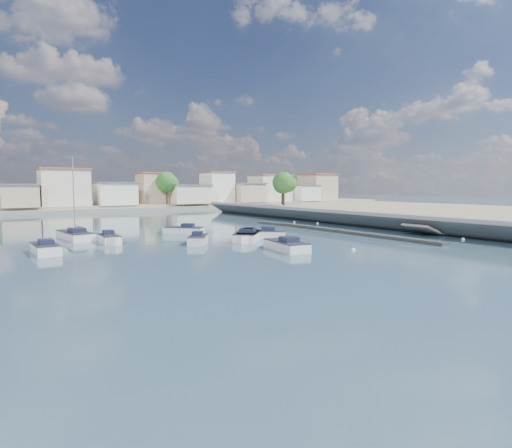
{
  "coord_description": "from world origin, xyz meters",
  "views": [
    {
      "loc": [
        -29.88,
        -27.53,
        5.66
      ],
      "look_at": [
        -3.87,
        13.7,
        1.4
      ],
      "focal_mm": 30.0,
      "sensor_mm": 36.0,
      "label": 1
    }
  ],
  "objects": [
    {
      "name": "motorboat_d",
      "position": [
        -6.91,
        10.5,
        0.38
      ],
      "size": [
        4.93,
        5.02,
        1.48
      ],
      "color": "silver",
      "rests_on": "ground"
    },
    {
      "name": "far_town",
      "position": [
        10.71,
        76.92,
        4.93
      ],
      "size": [
        113.01,
        12.8,
        8.35
      ],
      "color": "beige",
      "rests_on": "far_shore_land"
    },
    {
      "name": "seawall_walkway",
      "position": [
        18.5,
        13.0,
        0.9
      ],
      "size": [
        5.0,
        90.0,
        1.8
      ],
      "primitive_type": "cube",
      "color": "slate",
      "rests_on": "ground"
    },
    {
      "name": "mooring_buoys",
      "position": [
        5.04,
        14.58,
        0.05
      ],
      "size": [
        19.38,
        27.5,
        0.38
      ],
      "color": "white",
      "rests_on": "ground"
    },
    {
      "name": "motorboat_b",
      "position": [
        -12.14,
        11.39,
        0.38
      ],
      "size": [
        3.47,
        4.18,
        1.48
      ],
      "color": "silver",
      "rests_on": "ground"
    },
    {
      "name": "motorboat_a",
      "position": [
        -7.4,
        3.27,
        0.38
      ],
      "size": [
        2.77,
        5.96,
        1.48
      ],
      "color": "silver",
      "rests_on": "ground"
    },
    {
      "name": "motorboat_f",
      "position": [
        -10.12,
        20.42,
        0.38
      ],
      "size": [
        4.6,
        4.52,
        1.48
      ],
      "color": "silver",
      "rests_on": "ground"
    },
    {
      "name": "breakwater",
      "position": [
        6.9,
        12.69,
        0.17
      ],
      "size": [
        2.0,
        31.02,
        0.35
      ],
      "color": "black",
      "rests_on": "ground"
    },
    {
      "name": "seawall_embankment",
      "position": [
        40.1,
        12.99,
        0.85
      ],
      "size": [
        49.65,
        90.0,
        2.9
      ],
      "color": "slate",
      "rests_on": "ground"
    },
    {
      "name": "motorboat_c",
      "position": [
        -4.34,
        11.84,
        0.38
      ],
      "size": [
        4.97,
        4.38,
        1.48
      ],
      "color": "silver",
      "rests_on": "ground"
    },
    {
      "name": "motorboat_e",
      "position": [
        -25.85,
        12.62,
        0.38
      ],
      "size": [
        2.04,
        5.21,
        1.48
      ],
      "color": "silver",
      "rests_on": "ground"
    },
    {
      "name": "ground",
      "position": [
        0.0,
        40.0,
        0.0
      ],
      "size": [
        400.0,
        400.0,
        0.0
      ],
      "primitive_type": "plane",
      "color": "#283F51",
      "rests_on": "ground"
    },
    {
      "name": "far_shore_quay",
      "position": [
        0.0,
        71.0,
        0.4
      ],
      "size": [
        160.0,
        2.5,
        0.8
      ],
      "primitive_type": "cube",
      "color": "slate",
      "rests_on": "ground"
    },
    {
      "name": "sailboat",
      "position": [
        -21.97,
        22.08,
        0.4
      ],
      "size": [
        3.07,
        7.67,
        9.0
      ],
      "color": "silver",
      "rests_on": "ground"
    },
    {
      "name": "motorboat_g",
      "position": [
        -19.6,
        16.29,
        0.38
      ],
      "size": [
        1.78,
        4.78,
        1.48
      ],
      "color": "silver",
      "rests_on": "ground"
    },
    {
      "name": "shore_trees",
      "position": [
        8.34,
        68.11,
        6.22
      ],
      "size": [
        74.56,
        38.32,
        7.92
      ],
      "color": "#38281E",
      "rests_on": "ground"
    },
    {
      "name": "motorboat_h",
      "position": [
        -6.05,
        11.95,
        0.38
      ],
      "size": [
        5.49,
        6.03,
        1.48
      ],
      "color": "silver",
      "rests_on": "ground"
    },
    {
      "name": "far_shore_land",
      "position": [
        0.0,
        92.0,
        0.7
      ],
      "size": [
        160.0,
        40.0,
        1.4
      ],
      "primitive_type": "cube",
      "color": "gray",
      "rests_on": "ground"
    }
  ]
}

